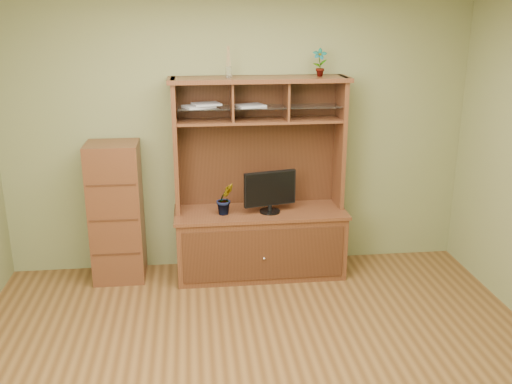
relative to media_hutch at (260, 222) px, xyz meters
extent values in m
cube|color=#533417|center=(-0.18, -1.73, -0.53)|extent=(4.50, 4.00, 0.02)
cube|color=olive|center=(-0.18, 0.28, 0.83)|extent=(4.50, 0.02, 2.70)
cube|color=#4B2815|center=(0.00, -0.02, -0.21)|extent=(1.60, 0.55, 0.62)
cube|color=#32190D|center=(0.00, -0.30, -0.21)|extent=(1.50, 0.01, 0.50)
sphere|color=silver|center=(0.00, -0.32, -0.24)|extent=(0.02, 0.02, 0.02)
cube|color=#4B2815|center=(0.00, -0.02, 0.11)|extent=(1.64, 0.59, 0.03)
cube|color=#4B2815|center=(-0.78, 0.08, 0.75)|extent=(0.04, 0.35, 1.25)
cube|color=#4B2815|center=(0.78, 0.08, 0.75)|extent=(0.04, 0.35, 1.25)
cube|color=#32190D|center=(0.00, 0.24, 0.75)|extent=(1.52, 0.02, 1.25)
cube|color=#4B2815|center=(0.00, 0.08, 1.36)|extent=(1.66, 0.40, 0.04)
cube|color=#4B2815|center=(0.00, 0.08, 0.98)|extent=(1.52, 0.32, 0.02)
cube|color=#4B2815|center=(-0.25, 0.08, 1.16)|extent=(0.02, 0.31, 0.35)
cube|color=#4B2815|center=(0.25, 0.08, 1.16)|extent=(0.02, 0.31, 0.35)
cube|color=silver|center=(0.00, 0.07, 1.11)|extent=(1.50, 0.27, 0.01)
cylinder|color=black|center=(0.08, -0.08, 0.14)|extent=(0.19, 0.19, 0.02)
cylinder|color=black|center=(0.08, -0.08, 0.18)|extent=(0.04, 0.04, 0.06)
cube|color=black|center=(0.08, -0.08, 0.36)|extent=(0.50, 0.15, 0.33)
imported|color=#32591E|center=(-0.34, -0.08, 0.28)|extent=(0.20, 0.18, 0.30)
imported|color=#3D6D26|center=(0.56, 0.08, 1.50)|extent=(0.15, 0.12, 0.25)
cylinder|color=silver|center=(-0.28, 0.08, 1.43)|extent=(0.06, 0.06, 0.10)
cylinder|color=#AA7D55|center=(-0.28, 0.08, 1.57)|extent=(0.04, 0.04, 0.18)
cube|color=#B9B8BE|center=(-0.56, 0.08, 1.12)|extent=(0.32, 0.29, 0.02)
cube|color=#B9B8BE|center=(-0.49, 0.08, 1.14)|extent=(0.28, 0.24, 0.02)
cube|color=#B9B8BE|center=(-0.09, 0.08, 1.12)|extent=(0.31, 0.27, 0.02)
cube|color=#4B2815|center=(-1.36, 0.04, 0.14)|extent=(0.48, 0.43, 1.33)
cube|color=#32190D|center=(-1.36, -0.18, -0.19)|extent=(0.44, 0.01, 0.02)
cube|color=#32190D|center=(-1.36, -0.18, 0.14)|extent=(0.44, 0.01, 0.01)
cube|color=#32190D|center=(-1.36, -0.18, 0.48)|extent=(0.44, 0.01, 0.02)
camera|label=1|loc=(-0.63, -5.13, 1.94)|focal=40.00mm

